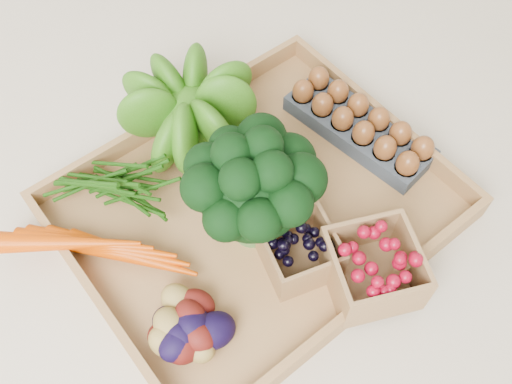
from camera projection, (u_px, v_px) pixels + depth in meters
ground at (256, 213)px, 0.89m from camera, size 4.00×4.00×0.00m
tray at (256, 210)px, 0.89m from camera, size 0.55×0.45×0.01m
carrots at (102, 247)px, 0.81m from camera, size 0.22×0.16×0.05m
lettuce at (188, 103)px, 0.90m from camera, size 0.15×0.15×0.15m
broccoli at (252, 206)px, 0.80m from camera, size 0.19×0.19×0.15m
cherry_bowl at (267, 179)px, 0.88m from camera, size 0.15×0.15×0.04m
egg_carton at (358, 129)px, 0.94m from camera, size 0.12×0.27×0.03m
potatoes at (183, 330)px, 0.74m from camera, size 0.13×0.13×0.07m
punnet_blackberry at (299, 251)px, 0.80m from camera, size 0.12×0.12×0.07m
punnet_raspberry at (373, 268)px, 0.78m from camera, size 0.16×0.16×0.08m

